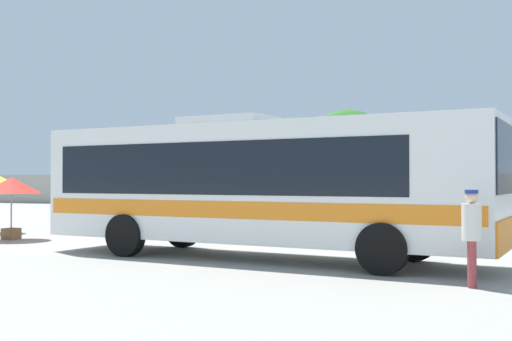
% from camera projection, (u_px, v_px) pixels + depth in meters
% --- Properties ---
extents(ground_plane, '(300.00, 300.00, 0.00)m').
position_uv_depth(ground_plane, '(345.00, 228.00, 25.03)').
color(ground_plane, gray).
extents(perimeter_wall, '(80.00, 0.30, 2.36)m').
position_uv_depth(perimeter_wall, '(405.00, 191.00, 42.04)').
color(perimeter_wall, '#9E998C').
rests_on(perimeter_wall, ground_plane).
extents(coach_bus_white_orange, '(11.42, 4.09, 3.44)m').
position_uv_depth(coach_bus_white_orange, '(254.00, 182.00, 15.35)').
color(coach_bus_white_orange, white).
rests_on(coach_bus_white_orange, ground_plane).
extents(attendant_by_bus_door, '(0.36, 0.36, 1.71)m').
position_uv_depth(attendant_by_bus_door, '(472.00, 232.00, 11.13)').
color(attendant_by_bus_door, '#99383D').
rests_on(attendant_by_bus_door, ground_plane).
extents(vendor_umbrella_secondary_red, '(1.85, 1.85, 1.97)m').
position_uv_depth(vendor_umbrella_secondary_red, '(11.00, 187.00, 20.16)').
color(vendor_umbrella_secondary_red, gray).
rests_on(vendor_umbrella_secondary_red, ground_plane).
extents(parked_car_leftmost_dark_blue, '(4.58, 2.27, 1.48)m').
position_uv_depth(parked_car_leftmost_dark_blue, '(189.00, 196.00, 43.49)').
color(parked_car_leftmost_dark_blue, navy).
rests_on(parked_car_leftmost_dark_blue, ground_plane).
extents(parked_car_second_dark_blue, '(4.19, 2.03, 1.41)m').
position_uv_depth(parked_car_second_dark_blue, '(270.00, 198.00, 41.86)').
color(parked_car_second_dark_blue, navy).
rests_on(parked_car_second_dark_blue, ground_plane).
extents(roadside_tree_left, '(4.07, 4.07, 6.31)m').
position_uv_depth(roadside_tree_left, '(258.00, 148.00, 52.21)').
color(roadside_tree_left, brown).
rests_on(roadside_tree_left, ground_plane).
extents(roadside_tree_midleft, '(5.98, 5.98, 7.06)m').
position_uv_depth(roadside_tree_midleft, '(348.00, 144.00, 46.42)').
color(roadside_tree_midleft, brown).
rests_on(roadside_tree_midleft, ground_plane).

